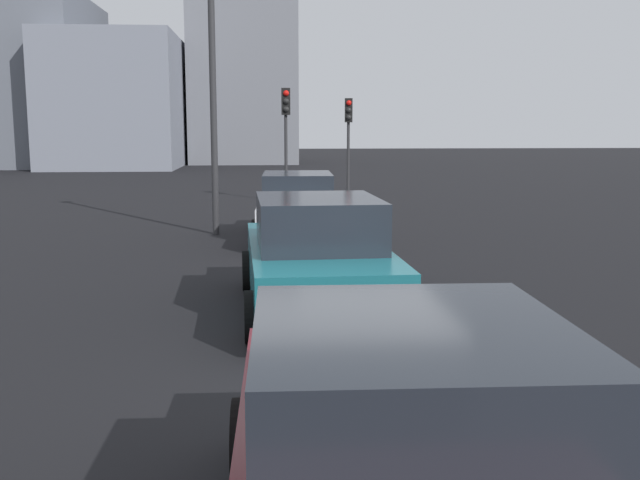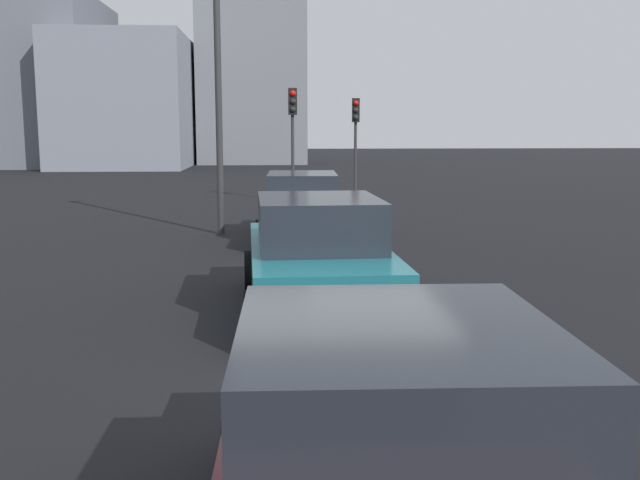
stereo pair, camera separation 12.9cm
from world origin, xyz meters
TOP-DOWN VIEW (x-y plane):
  - ground_plane at (0.00, 0.00)m, footprint 160.00×160.00m
  - car_white_lead at (9.50, -0.14)m, footprint 4.84×2.10m
  - car_teal_second at (2.66, -0.10)m, footprint 4.71×2.19m
  - car_maroon_third at (-3.65, -0.13)m, footprint 4.19×2.12m
  - traffic_light_near_left at (20.57, -2.61)m, footprint 0.32×0.29m
  - traffic_light_near_right at (17.89, -0.14)m, footprint 0.32×0.30m
  - street_lamp_kerbside at (10.38, 1.80)m, footprint 0.56×0.36m
  - building_facade_left at (46.65, 2.00)m, footprint 8.13×7.51m
  - building_facade_center at (41.76, 10.00)m, footprint 11.95×8.02m
  - building_facade_right at (44.36, 16.00)m, footprint 12.87×7.45m

SIDE VIEW (x-z plane):
  - ground_plane at x=0.00m, z-range -0.20..0.00m
  - car_white_lead at x=9.50m, z-range -0.03..1.52m
  - car_maroon_third at x=-3.65m, z-range -0.04..1.57m
  - car_teal_second at x=2.66m, z-range -0.04..1.61m
  - traffic_light_near_left at x=20.57m, z-range 0.81..4.47m
  - traffic_light_near_right at x=17.89m, z-range 0.86..4.75m
  - building_facade_center at x=41.76m, z-range 0.00..8.28m
  - street_lamp_kerbside at x=10.38m, z-range 0.65..7.83m
  - building_facade_right at x=44.36m, z-range 0.00..11.08m
  - building_facade_left at x=46.65m, z-range 0.00..12.86m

